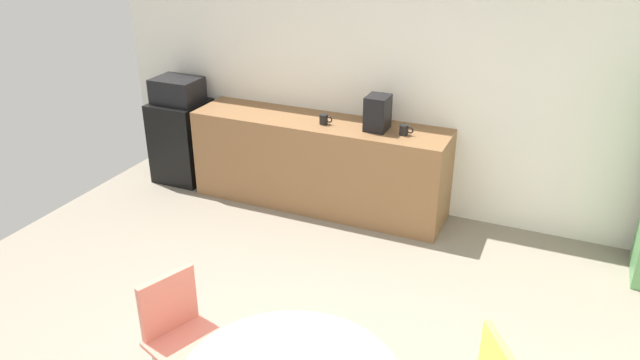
# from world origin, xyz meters

# --- Properties ---
(wall_back) EXTENTS (6.00, 0.10, 2.60)m
(wall_back) POSITION_xyz_m (0.00, 3.00, 1.30)
(wall_back) COLOR white
(wall_back) RESTS_ON ground_plane
(counter_block) EXTENTS (2.55, 0.60, 0.90)m
(counter_block) POSITION_xyz_m (-0.64, 2.65, 0.45)
(counter_block) COLOR brown
(counter_block) RESTS_ON ground_plane
(mini_fridge) EXTENTS (0.54, 0.54, 0.88)m
(mini_fridge) POSITION_xyz_m (-2.26, 2.65, 0.44)
(mini_fridge) COLOR black
(mini_fridge) RESTS_ON ground_plane
(microwave) EXTENTS (0.48, 0.38, 0.26)m
(microwave) POSITION_xyz_m (-2.26, 2.65, 1.01)
(microwave) COLOR black
(microwave) RESTS_ON mini_fridge
(chair_coral) EXTENTS (0.54, 0.54, 0.83)m
(chair_coral) POSITION_xyz_m (-0.35, -0.06, 0.52)
(chair_coral) COLOR silver
(chair_coral) RESTS_ON ground_plane
(mug_white) EXTENTS (0.13, 0.08, 0.09)m
(mug_white) POSITION_xyz_m (-0.55, 2.58, 0.95)
(mug_white) COLOR black
(mug_white) RESTS_ON counter_block
(mug_green) EXTENTS (0.13, 0.08, 0.09)m
(mug_green) POSITION_xyz_m (0.23, 2.61, 0.95)
(mug_green) COLOR black
(mug_green) RESTS_ON counter_block
(coffee_maker) EXTENTS (0.20, 0.24, 0.32)m
(coffee_maker) POSITION_xyz_m (-0.04, 2.65, 1.06)
(coffee_maker) COLOR black
(coffee_maker) RESTS_ON counter_block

